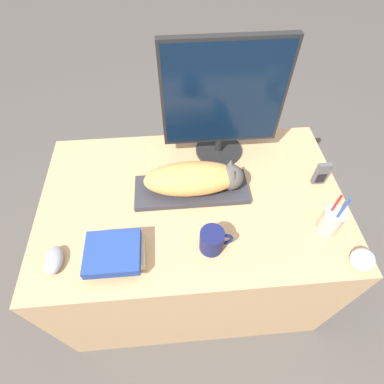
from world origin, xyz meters
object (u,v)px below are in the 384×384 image
Objects in this scene: cat at (197,178)px; phone at (321,174)px; pen_cup at (331,221)px; book_stack at (115,254)px; baseball at (362,260)px; coffee_mug at (213,240)px; monitor at (224,100)px; computer_mouse at (54,260)px; keyboard at (190,190)px.

cat is 3.65× the size of phone.
pen_cup is 1.08× the size of book_stack.
baseball is at bearing -68.24° from pen_cup.
cat is at bearing -179.49° from phone.
book_stack is (-0.33, -0.02, -0.01)m from coffee_mug.
computer_mouse is at bearing -142.28° from monitor.
cat is (0.02, -0.00, 0.07)m from keyboard.
computer_mouse is at bearing 174.81° from baseball.
cat is 5.12× the size of baseball.
book_stack is at bearing -176.88° from coffee_mug.
baseball is 0.82m from book_stack.
computer_mouse is at bearing -150.97° from keyboard.
monitor is 0.53m from coffee_mug.
phone is at bearing 15.10° from computer_mouse.
phone is at bearing 0.49° from keyboard.
coffee_mug is (0.06, -0.25, 0.04)m from keyboard.
computer_mouse is at bearing -176.89° from pen_cup.
cat is 0.51m from pen_cup.
coffee_mug reaches higher than computer_mouse.
coffee_mug is 0.55× the size of pen_cup.
cat is 3.72× the size of computer_mouse.
book_stack reaches higher than computer_mouse.
cat is at bearing 154.87° from pen_cup.
cat reaches higher than book_stack.
keyboard is at bearing 102.44° from coffee_mug.
baseball is 0.71× the size of phone.
phone is at bearing 78.83° from pen_cup.
computer_mouse is 0.21m from book_stack.
baseball is at bearing -33.69° from keyboard.
book_stack is at bearing -137.95° from cat.
phone reaches higher than computer_mouse.
phone reaches higher than book_stack.
pen_cup is at bearing 111.76° from baseball.
cat reaches higher than keyboard.
baseball is (1.03, -0.09, 0.02)m from computer_mouse.
cat is 3.36× the size of coffee_mug.
keyboard is 0.07m from cat.
cat is at bearing -119.03° from monitor.
baseball is 0.39× the size of book_stack.
monitor is at bearing 79.27° from coffee_mug.
monitor is 0.74m from baseball.
phone is (0.47, 0.26, 0.01)m from coffee_mug.
cat is 0.76× the size of monitor.
phone is (0.50, 0.00, -0.03)m from cat.
cat is 0.50m from phone.
coffee_mug is 1.09× the size of phone.
phone is 0.85m from book_stack.
keyboard is at bearing 44.45° from book_stack.
phone is (0.53, 0.00, 0.04)m from keyboard.
cat is at bearing 42.05° from book_stack.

